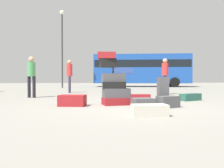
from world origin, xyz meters
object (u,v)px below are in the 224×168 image
object	(u,v)px
suitcase_tower	(115,84)
suitcase_charcoal_upright_blue	(163,91)
suitcase_teal_behind_tower	(190,97)
suitcase_charcoal_left_side	(143,103)
suitcase_charcoal_foreground_near	(168,102)
suitcase_maroon_white_trunk	(140,97)
person_passerby_in_red	(165,73)
suitcase_maroon_right_side	(72,100)
suitcase_cream_foreground_far	(149,110)
person_tourist_with_camera	(70,73)
person_bearded_onlooker	(31,73)
lamp_post	(62,38)
parked_bus	(141,68)

from	to	relation	value
suitcase_tower	suitcase_charcoal_upright_blue	size ratio (longest dim) A/B	1.89
suitcase_teal_behind_tower	suitcase_charcoal_upright_blue	xyz separation A→B (m)	(-1.37, -1.01, 0.27)
suitcase_teal_behind_tower	suitcase_charcoal_left_side	distance (m)	2.61
suitcase_tower	suitcase_charcoal_foreground_near	bearing A→B (deg)	-34.08
suitcase_maroon_white_trunk	person_passerby_in_red	bearing A→B (deg)	61.74
suitcase_maroon_right_side	suitcase_cream_foreground_far	size ratio (longest dim) A/B	1.01
suitcase_tower	person_passerby_in_red	world-z (taller)	person_passerby_in_red
person_tourist_with_camera	suitcase_charcoal_foreground_near	bearing A→B (deg)	24.14
suitcase_charcoal_left_side	suitcase_charcoal_foreground_near	xyz separation A→B (m)	(0.63, -0.07, 0.02)
person_bearded_onlooker	lamp_post	distance (m)	10.51
suitcase_charcoal_left_side	person_tourist_with_camera	bearing A→B (deg)	102.93
person_bearded_onlooker	parked_bus	size ratio (longest dim) A/B	0.17
suitcase_charcoal_upright_blue	parked_bus	bearing A→B (deg)	83.75
suitcase_maroon_white_trunk	suitcase_charcoal_upright_blue	distance (m)	1.63
person_passerby_in_red	person_bearded_onlooker	bearing A→B (deg)	-63.18
parked_bus	suitcase_teal_behind_tower	bearing A→B (deg)	-86.86
lamp_post	suitcase_teal_behind_tower	bearing A→B (deg)	-66.88
person_tourist_with_camera	lamp_post	world-z (taller)	lamp_post
suitcase_charcoal_upright_blue	person_passerby_in_red	size ratio (longest dim) A/B	0.46
suitcase_charcoal_foreground_near	person_bearded_onlooker	xyz separation A→B (m)	(-4.06, 3.64, 0.81)
suitcase_cream_foreground_far	suitcase_maroon_white_trunk	distance (m)	3.44
suitcase_maroon_white_trunk	parked_bus	world-z (taller)	parked_bus
suitcase_charcoal_upright_blue	person_bearded_onlooker	world-z (taller)	person_bearded_onlooker
person_tourist_with_camera	suitcase_maroon_right_side	bearing A→B (deg)	4.89
suitcase_charcoal_left_side	suitcase_charcoal_upright_blue	xyz separation A→B (m)	(0.74, 0.54, 0.27)
suitcase_teal_behind_tower	lamp_post	world-z (taller)	lamp_post
lamp_post	person_bearded_onlooker	bearing A→B (deg)	-92.29
suitcase_charcoal_left_side	person_bearded_onlooker	size ratio (longest dim) A/B	0.31
suitcase_tower	person_bearded_onlooker	world-z (taller)	person_bearded_onlooker
suitcase_cream_foreground_far	suitcase_charcoal_foreground_near	xyz separation A→B (m)	(0.86, 1.16, 0.03)
lamp_post	person_tourist_with_camera	bearing A→B (deg)	-82.53
suitcase_cream_foreground_far	suitcase_charcoal_upright_blue	world-z (taller)	suitcase_charcoal_upright_blue
suitcase_tower	suitcase_maroon_white_trunk	xyz separation A→B (m)	(1.13, 1.36, -0.50)
person_passerby_in_red	suitcase_charcoal_foreground_near	bearing A→B (deg)	-3.39
person_bearded_onlooker	suitcase_cream_foreground_far	bearing A→B (deg)	-33.19
suitcase_maroon_right_side	parked_bus	size ratio (longest dim) A/B	0.07
suitcase_charcoal_upright_blue	suitcase_tower	bearing A→B (deg)	178.20
suitcase_cream_foreground_far	lamp_post	distance (m)	15.59
suitcase_maroon_white_trunk	lamp_post	size ratio (longest dim) A/B	0.11
suitcase_maroon_right_side	suitcase_maroon_white_trunk	xyz separation A→B (m)	(2.30, 1.51, -0.05)
suitcase_charcoal_upright_blue	person_bearded_onlooker	distance (m)	5.18
suitcase_charcoal_upright_blue	person_bearded_onlooker	bearing A→B (deg)	151.65
suitcase_charcoal_left_side	person_passerby_in_red	bearing A→B (deg)	56.84
suitcase_charcoal_left_side	person_tourist_with_camera	size ratio (longest dim) A/B	0.29
person_bearded_onlooker	lamp_post	world-z (taller)	lamp_post
suitcase_charcoal_foreground_near	person_bearded_onlooker	world-z (taller)	person_bearded_onlooker
lamp_post	person_passerby_in_red	bearing A→B (deg)	-59.08
suitcase_charcoal_upright_blue	lamp_post	distance (m)	14.08
parked_bus	suitcase_maroon_white_trunk	bearing A→B (deg)	-93.47
parked_bus	suitcase_charcoal_left_side	bearing A→B (deg)	-93.19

